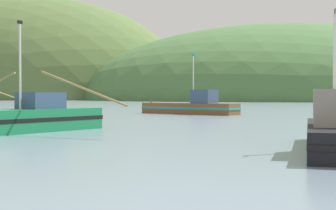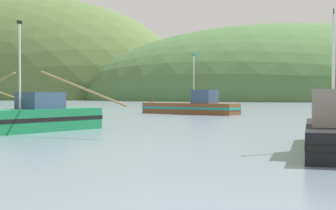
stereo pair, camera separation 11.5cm
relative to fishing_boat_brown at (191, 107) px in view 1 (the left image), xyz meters
name	(u,v)px [view 1 (the left image)]	position (x,y,z in m)	size (l,w,h in m)	color
hill_far_center	(275,100)	(-3.76, 153.97, -0.83)	(165.49, 132.39, 59.86)	#47703D
hill_mid_right	(35,99)	(-119.28, 160.74, -0.83)	(154.06, 123.24, 96.71)	#516B38
fishing_boat_brown	(191,107)	(0.00, 0.00, 0.00)	(12.15, 6.71, 6.72)	brown
fishing_boat_green	(30,118)	(-2.58, -28.73, -0.02)	(14.68, 10.12, 6.50)	#197A47
fishing_boat_black	(335,132)	(14.42, -34.11, -0.07)	(2.27, 9.87, 5.63)	black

